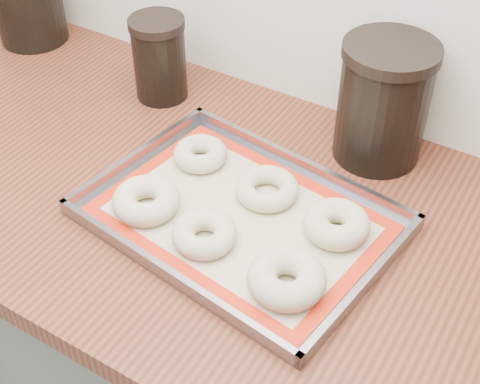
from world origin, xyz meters
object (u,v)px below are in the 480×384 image
Objects in this scene: bagel_back_left at (200,154)px; bagel_back_mid at (267,189)px; bagel_back_right at (337,224)px; canister_mid at (159,58)px; bagel_front_mid at (204,234)px; baking_tray at (240,217)px; bagel_front_right at (287,278)px; bagel_front_left at (146,200)px; canister_right at (383,102)px.

bagel_back_mid is (0.14, -0.02, -0.00)m from bagel_back_left.
bagel_back_right is 0.49m from canister_mid.
canister_mid reaches higher than bagel_front_mid.
baking_tray is 5.14× the size of bagel_front_mid.
bagel_front_right is (0.15, -0.02, 0.00)m from bagel_front_mid.
bagel_front_left reaches higher than bagel_front_mid.
baking_tray is 0.07m from bagel_back_mid.
canister_mid is at bearing 144.98° from bagel_front_right.
bagel_back_right is at bearing 36.85° from bagel_front_mid.
baking_tray is at bearing 23.20° from bagel_front_left.
canister_mid is at bearing 154.18° from bagel_back_mid.
bagel_back_left is 0.24m from canister_mid.
canister_right is (0.24, 0.18, 0.09)m from bagel_back_left.
bagel_back_right is (0.01, 0.13, -0.00)m from bagel_front_right.
bagel_front_right is 0.36m from canister_right.
bagel_back_left is (-0.13, 0.09, 0.01)m from baking_tray.
bagel_back_right is at bearing -8.31° from bagel_back_mid.
bagel_back_right reaches higher than bagel_back_mid.
canister_mid is (-0.32, 0.16, 0.06)m from bagel_back_mid.
bagel_back_mid is 0.37m from canister_mid.
bagel_front_left reaches higher than baking_tray.
bagel_back_mid is (0.01, 0.07, 0.01)m from baking_tray.
baking_tray is 3.11× the size of canister_mid.
bagel_back_right is at bearing 84.83° from bagel_front_right.
bagel_back_mid is at bearing -117.13° from canister_right.
baking_tray is 4.50× the size of bagel_front_right.
canister_mid is (-0.30, 0.30, 0.06)m from bagel_front_mid.
bagel_back_right reaches higher than bagel_front_mid.
bagel_front_right is at bearing -33.85° from baking_tray.
bagel_back_right is at bearing -21.13° from canister_mid.
bagel_front_left is at bearing -57.74° from canister_mid.
bagel_back_left is (-0.26, 0.17, -0.00)m from bagel_front_right.
bagel_back_left is 0.32m from canister_right.
canister_right reaches higher than bagel_back_right.
bagel_back_left is at bearing -37.15° from canister_mid.
canister_right is (0.25, 0.33, 0.08)m from bagel_front_left.
baking_tray is 4.90× the size of bagel_back_mid.
bagel_back_mid is at bearing -25.82° from canister_mid.
bagel_front_mid is 0.60× the size of canister_mid.
bagel_front_mid reaches higher than baking_tray.
bagel_front_right is at bearing -87.43° from canister_right.
bagel_back_left is 0.57× the size of canister_mid.
bagel_front_right is 0.31m from bagel_back_left.
baking_tray is 5.45× the size of bagel_back_left.
bagel_back_right is 0.63× the size of canister_mid.
baking_tray is 4.96× the size of bagel_back_right.
bagel_front_right is at bearing -35.02° from canister_mid.
bagel_front_mid is 0.42m from canister_mid.
bagel_back_left is 0.91× the size of bagel_back_right.
bagel_front_left is 0.30m from bagel_back_right.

